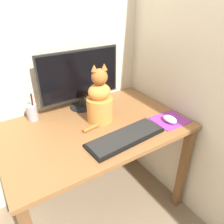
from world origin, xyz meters
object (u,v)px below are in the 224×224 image
(cat, at_px, (100,101))
(computer_mouse_right, at_px, (170,119))
(keyboard, at_px, (126,137))
(pen_cup, at_px, (32,112))
(monitor, at_px, (80,78))

(cat, bearing_deg, computer_mouse_right, -25.46)
(keyboard, xyz_separation_m, computer_mouse_right, (0.34, -0.01, 0.01))
(keyboard, height_order, pen_cup, pen_cup)
(cat, bearing_deg, monitor, 105.75)
(monitor, bearing_deg, computer_mouse_right, -52.53)
(computer_mouse_right, relative_size, cat, 0.27)
(cat, height_order, pen_cup, cat)
(monitor, distance_m, keyboard, 0.52)
(keyboard, distance_m, computer_mouse_right, 0.34)
(cat, bearing_deg, pen_cup, 157.62)
(computer_mouse_right, height_order, pen_cup, pen_cup)
(monitor, height_order, cat, monitor)
(keyboard, height_order, computer_mouse_right, computer_mouse_right)
(monitor, relative_size, computer_mouse_right, 5.64)
(keyboard, distance_m, cat, 0.28)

